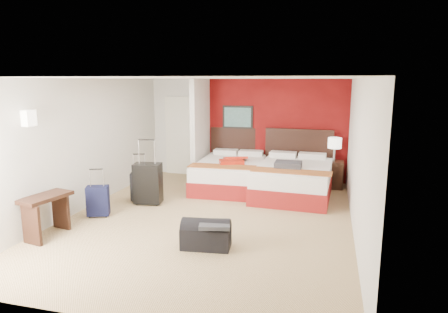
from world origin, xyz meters
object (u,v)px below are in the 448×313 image
(bed_right, at_px, (294,180))
(table_lamp, at_px, (334,150))
(red_suitcase_open, at_px, (233,160))
(duffel_bag, at_px, (206,236))
(suitcase_black, at_px, (148,185))
(suitcase_navy, at_px, (98,202))
(bed_left, at_px, (230,175))
(suitcase_charcoal, at_px, (140,188))
(nightstand, at_px, (333,174))
(desk, at_px, (47,216))

(bed_right, height_order, table_lamp, table_lamp)
(red_suitcase_open, distance_m, duffel_bag, 3.32)
(suitcase_black, xyz_separation_m, suitcase_navy, (-0.56, -0.92, -0.13))
(bed_left, relative_size, suitcase_charcoal, 3.72)
(bed_right, xyz_separation_m, suitcase_navy, (-3.34, -2.32, -0.06))
(nightstand, distance_m, duffel_bag, 4.40)
(bed_left, height_order, duffel_bag, bed_left)
(nightstand, xyz_separation_m, suitcase_black, (-3.61, -2.25, 0.09))
(suitcase_charcoal, bearing_deg, red_suitcase_open, 21.29)
(bed_left, relative_size, duffel_bag, 2.90)
(bed_left, distance_m, red_suitcase_open, 0.39)
(bed_right, bearing_deg, bed_left, 174.15)
(suitcase_navy, bearing_deg, bed_right, 13.33)
(bed_left, height_order, table_lamp, table_lamp)
(duffel_bag, bearing_deg, red_suitcase_open, 89.77)
(suitcase_charcoal, bearing_deg, suitcase_navy, -125.38)
(bed_right, bearing_deg, suitcase_charcoal, -154.59)
(nightstand, relative_size, suitcase_charcoal, 1.11)
(bed_left, xyz_separation_m, red_suitcase_open, (0.10, -0.10, 0.36))
(suitcase_navy, distance_m, duffel_bag, 2.47)
(table_lamp, bearing_deg, bed_right, -134.14)
(suitcase_navy, bearing_deg, bed_left, 32.37)
(bed_right, xyz_separation_m, suitcase_charcoal, (-3.02, -1.26, -0.05))
(nightstand, xyz_separation_m, duffel_bag, (-1.84, -4.00, -0.13))
(bed_right, relative_size, suitcase_charcoal, 3.93)
(table_lamp, distance_m, desk, 6.15)
(red_suitcase_open, distance_m, suitcase_navy, 3.16)
(bed_right, relative_size, red_suitcase_open, 3.04)
(table_lamp, bearing_deg, suitcase_black, -148.06)
(bed_left, relative_size, desk, 2.58)
(bed_left, distance_m, desk, 4.17)
(red_suitcase_open, bearing_deg, nightstand, -4.23)
(bed_left, bearing_deg, suitcase_navy, -128.40)
(suitcase_black, bearing_deg, suitcase_navy, -129.76)
(nightstand, relative_size, suitcase_black, 0.78)
(table_lamp, height_order, duffel_bag, table_lamp)
(nightstand, bearing_deg, suitcase_navy, -142.63)
(table_lamp, height_order, suitcase_navy, table_lamp)
(suitcase_charcoal, height_order, desk, desk)
(suitcase_navy, bearing_deg, nightstand, 15.84)
(nightstand, bearing_deg, bed_right, -134.06)
(nightstand, bearing_deg, bed_left, -164.64)
(table_lamp, xyz_separation_m, duffel_bag, (-1.84, -4.00, -0.72))
(suitcase_charcoal, bearing_deg, bed_right, 3.82)
(table_lamp, bearing_deg, red_suitcase_open, -161.70)
(bed_right, distance_m, suitcase_charcoal, 3.27)
(red_suitcase_open, relative_size, suitcase_charcoal, 1.29)
(table_lamp, xyz_separation_m, suitcase_navy, (-4.17, -3.18, -0.63))
(suitcase_black, relative_size, desk, 0.99)
(red_suitcase_open, xyz_separation_m, desk, (-2.22, -3.49, -0.34))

